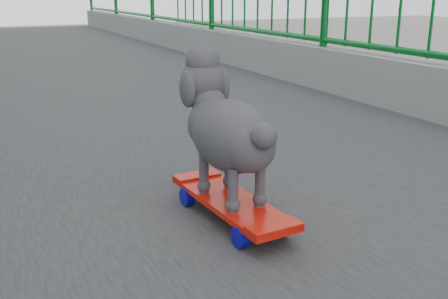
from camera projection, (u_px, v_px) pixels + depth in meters
skateboard at (231, 204)px, 1.65m from camera, size 0.20×0.55×0.07m
poodle at (227, 127)px, 1.60m from camera, size 0.23×0.51×0.42m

